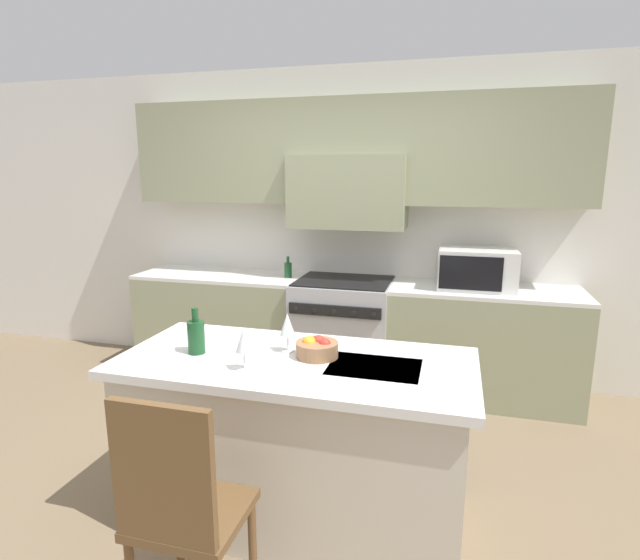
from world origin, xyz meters
name	(u,v)px	position (x,y,z in m)	size (l,w,h in m)	color
ground_plane	(279,498)	(0.00, 0.00, 0.00)	(10.00, 10.00, 0.00)	#7A664C
back_cabinetry	(351,197)	(0.00, 1.92, 1.61)	(10.00, 0.46, 2.70)	silver
back_counter	(344,332)	(0.00, 1.67, 0.46)	(3.77, 0.62, 0.91)	gray
range_stove	(343,332)	(0.00, 1.65, 0.46)	(0.81, 0.70, 0.92)	#B7B7BC
microwave	(477,269)	(1.06, 1.67, 1.07)	(0.59, 0.40, 0.31)	silver
kitchen_island	(296,438)	(0.14, -0.10, 0.45)	(1.79, 0.82, 0.89)	beige
island_chair	(180,505)	(-0.07, -0.89, 0.57)	(0.42, 0.40, 1.03)	brown
wine_bottle	(196,336)	(-0.38, -0.16, 0.98)	(0.09, 0.09, 0.24)	#194723
wine_glass_near	(244,341)	(-0.05, -0.30, 1.03)	(0.08, 0.08, 0.21)	white
wine_glass_far	(287,325)	(0.07, -0.01, 1.03)	(0.08, 0.08, 0.21)	white
fruit_bowl	(317,348)	(0.24, -0.04, 0.94)	(0.22, 0.22, 0.11)	#996B47
oil_bottle_on_counter	(288,270)	(-0.50, 1.68, 0.98)	(0.06, 0.06, 0.19)	#194723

